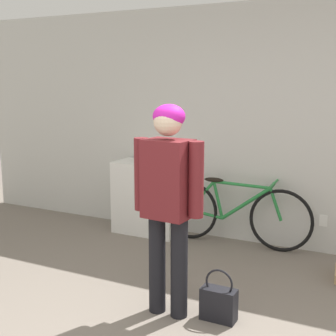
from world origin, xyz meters
TOP-DOWN VIEW (x-y plane):
  - wall_back at (0.00, 2.79)m, footprint 8.00×0.07m
  - side_shelf at (-1.42, 2.53)m, footprint 0.77×0.41m
  - person at (-0.31, 0.87)m, footprint 0.56×0.28m
  - bicycle at (-0.37, 2.58)m, footprint 1.71×0.46m
  - banana at (-1.46, 2.60)m, footprint 0.36×0.09m
  - handbag at (0.08, 0.94)m, footprint 0.27×0.13m

SIDE VIEW (x-z plane):
  - handbag at x=0.08m, z-range -0.06..0.34m
  - bicycle at x=-0.37m, z-range -0.01..0.74m
  - side_shelf at x=-1.42m, z-range 0.00..0.85m
  - banana at x=-1.46m, z-range 0.85..0.89m
  - person at x=-0.31m, z-range 0.18..1.79m
  - wall_back at x=0.00m, z-range 0.00..2.60m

